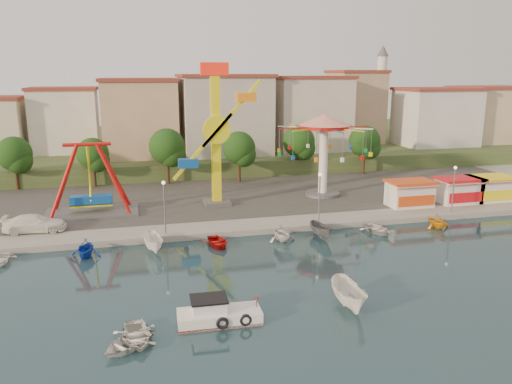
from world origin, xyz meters
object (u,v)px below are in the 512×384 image
object	(u,v)px
rowboat_a	(137,335)
kamikaze_tower	(219,139)
pirate_ship_ride	(90,180)
wave_swinger	(324,136)
cabin_motorboat	(217,315)
skiff	(349,296)
van	(35,223)

from	to	relation	value
rowboat_a	kamikaze_tower	bearing A→B (deg)	63.40
pirate_ship_ride	wave_swinger	world-z (taller)	wave_swinger
cabin_motorboat	rowboat_a	world-z (taller)	cabin_motorboat
skiff	van	distance (m)	32.24
wave_swinger	cabin_motorboat	world-z (taller)	wave_swinger
kamikaze_tower	skiff	bearing A→B (deg)	-81.34
kamikaze_tower	cabin_motorboat	distance (m)	28.95
kamikaze_tower	pirate_ship_ride	bearing A→B (deg)	-178.68
pirate_ship_ride	cabin_motorboat	xyz separation A→B (m)	(9.53, -27.03, -3.88)
cabin_motorboat	van	world-z (taller)	van
van	wave_swinger	bearing A→B (deg)	-75.66
wave_swinger	rowboat_a	size ratio (longest dim) A/B	3.14
wave_swinger	rowboat_a	bearing A→B (deg)	-128.50
kamikaze_tower	cabin_motorboat	world-z (taller)	kamikaze_tower
kamikaze_tower	skiff	size ratio (longest dim) A/B	3.48
kamikaze_tower	van	xyz separation A→B (m)	(-19.63, -5.79, -7.02)
kamikaze_tower	van	size ratio (longest dim) A/B	2.80
kamikaze_tower	rowboat_a	bearing A→B (deg)	-109.74
skiff	wave_swinger	bearing A→B (deg)	76.33
cabin_motorboat	wave_swinger	bearing A→B (deg)	59.46
pirate_ship_ride	rowboat_a	xyz separation A→B (m)	(4.37, -28.12, -4.01)
pirate_ship_ride	skiff	xyz separation A→B (m)	(18.77, -27.17, -3.48)
skiff	pirate_ship_ride	bearing A→B (deg)	128.89
pirate_ship_ride	rowboat_a	distance (m)	28.74
cabin_motorboat	van	bearing A→B (deg)	126.36
pirate_ship_ride	skiff	bearing A→B (deg)	-55.36
rowboat_a	wave_swinger	bearing A→B (deg)	44.65
kamikaze_tower	wave_swinger	distance (m)	13.62
wave_swinger	van	xyz separation A→B (m)	(-33.17, -7.20, -6.74)
skiff	rowboat_a	bearing A→B (deg)	-171.96
pirate_ship_ride	kamikaze_tower	world-z (taller)	kamikaze_tower
kamikaze_tower	van	distance (m)	21.63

